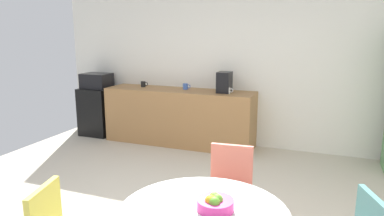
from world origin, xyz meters
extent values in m
cube|color=white|center=(0.00, 3.00, 1.30)|extent=(6.00, 0.10, 2.60)
cube|color=#9E7042|center=(-0.76, 2.65, 0.45)|extent=(2.46, 0.60, 0.90)
cube|color=black|center=(-2.34, 2.65, 0.42)|extent=(0.54, 0.54, 0.84)
cube|color=black|center=(-2.34, 2.65, 0.97)|extent=(0.48, 0.38, 0.26)
cylinder|color=white|center=(0.81, -0.65, 0.71)|extent=(1.07, 1.07, 0.03)
cylinder|color=silver|center=(0.88, 0.37, 0.21)|extent=(0.02, 0.02, 0.42)
cylinder|color=silver|center=(0.57, 0.34, 0.21)|extent=(0.02, 0.02, 0.42)
cube|color=#DB7260|center=(0.74, 0.20, 0.44)|extent=(0.45, 0.45, 0.03)
cube|color=#DB7260|center=(0.72, 0.39, 0.64)|extent=(0.38, 0.07, 0.38)
cube|color=#D8CC4C|center=(-0.21, -0.91, 0.64)|extent=(0.13, 0.38, 0.38)
cylinder|color=#D8338C|center=(0.88, -0.61, 0.76)|extent=(0.23, 0.23, 0.07)
sphere|color=#66B233|center=(0.86, -0.59, 0.80)|extent=(0.07, 0.07, 0.07)
sphere|color=#66B233|center=(0.88, -0.65, 0.80)|extent=(0.07, 0.07, 0.07)
sphere|color=yellow|center=(0.85, -0.64, 0.80)|extent=(0.07, 0.07, 0.07)
sphere|color=#66B233|center=(0.89, -0.61, 0.80)|extent=(0.07, 0.07, 0.07)
cylinder|color=black|center=(-1.45, 2.72, 0.95)|extent=(0.08, 0.08, 0.09)
torus|color=black|center=(-1.39, 2.72, 0.95)|extent=(0.06, 0.01, 0.06)
cylinder|color=#3F66BF|center=(-0.68, 2.73, 0.95)|extent=(0.08, 0.08, 0.09)
torus|color=#3F66BF|center=(-0.62, 2.73, 0.95)|extent=(0.06, 0.01, 0.06)
cylinder|color=white|center=(0.07, 2.58, 0.95)|extent=(0.08, 0.08, 0.09)
torus|color=white|center=(0.13, 2.58, 0.95)|extent=(0.06, 0.01, 0.06)
cube|color=black|center=(0.00, 2.65, 1.06)|extent=(0.20, 0.24, 0.32)
camera|label=1|loc=(1.46, -2.55, 1.81)|focal=33.12mm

